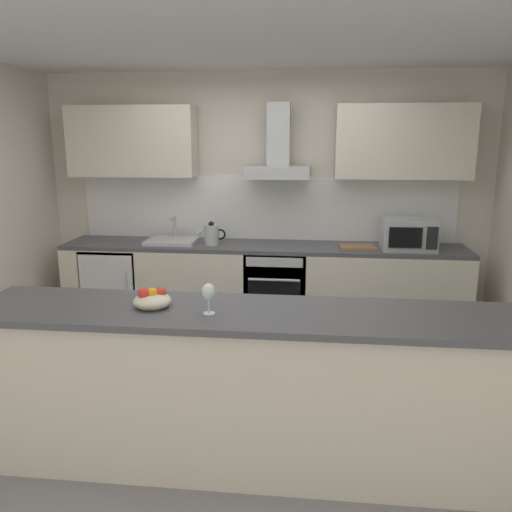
% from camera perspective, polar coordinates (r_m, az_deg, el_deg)
% --- Properties ---
extents(ground, '(5.58, 4.57, 0.02)m').
position_cam_1_polar(ground, '(4.09, -1.45, -15.70)').
color(ground, gray).
extents(ceiling, '(5.58, 4.57, 0.02)m').
position_cam_1_polar(ceiling, '(3.64, -1.70, 23.42)').
color(ceiling, white).
extents(wall_back, '(5.58, 0.12, 2.60)m').
position_cam_1_polar(wall_back, '(5.45, 1.11, 6.19)').
color(wall_back, silver).
rests_on(wall_back, ground).
extents(backsplash_tile, '(3.89, 0.02, 0.66)m').
position_cam_1_polar(backsplash_tile, '(5.39, 1.04, 5.36)').
color(backsplash_tile, white).
extents(counter_back, '(4.03, 0.60, 0.90)m').
position_cam_1_polar(counter_back, '(5.26, 0.69, -3.55)').
color(counter_back, beige).
rests_on(counter_back, ground).
extents(counter_island, '(3.37, 0.64, 1.00)m').
position_cam_1_polar(counter_island, '(3.12, 0.39, -14.73)').
color(counter_island, beige).
rests_on(counter_island, ground).
extents(upper_cabinets, '(3.97, 0.32, 0.70)m').
position_cam_1_polar(upper_cabinets, '(5.18, 0.90, 12.59)').
color(upper_cabinets, beige).
extents(oven, '(0.60, 0.62, 0.80)m').
position_cam_1_polar(oven, '(5.22, 2.26, -3.58)').
color(oven, slate).
rests_on(oven, ground).
extents(refrigerator, '(0.58, 0.60, 0.85)m').
position_cam_1_polar(refrigerator, '(5.59, -15.14, -3.26)').
color(refrigerator, white).
rests_on(refrigerator, ground).
extents(microwave, '(0.50, 0.38, 0.30)m').
position_cam_1_polar(microwave, '(5.12, 16.59, 2.36)').
color(microwave, '#B7BABC').
rests_on(microwave, counter_back).
extents(sink, '(0.50, 0.40, 0.26)m').
position_cam_1_polar(sink, '(5.29, -9.32, 1.73)').
color(sink, silver).
rests_on(sink, counter_back).
extents(kettle, '(0.29, 0.15, 0.24)m').
position_cam_1_polar(kettle, '(5.14, -4.96, 2.39)').
color(kettle, '#B7BABC').
rests_on(kettle, counter_back).
extents(range_hood, '(0.62, 0.45, 0.72)m').
position_cam_1_polar(range_hood, '(5.13, 2.50, 11.20)').
color(range_hood, '#B7BABC').
extents(wine_glass, '(0.08, 0.08, 0.18)m').
position_cam_1_polar(wine_glass, '(2.85, -5.30, -4.11)').
color(wine_glass, silver).
rests_on(wine_glass, counter_island).
extents(fruit_bowl, '(0.22, 0.22, 0.13)m').
position_cam_1_polar(fruit_bowl, '(3.04, -11.46, -4.78)').
color(fruit_bowl, beige).
rests_on(fruit_bowl, counter_island).
extents(chopping_board, '(0.36, 0.25, 0.02)m').
position_cam_1_polar(chopping_board, '(5.09, 11.20, 0.99)').
color(chopping_board, '#9E7247').
rests_on(chopping_board, counter_back).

